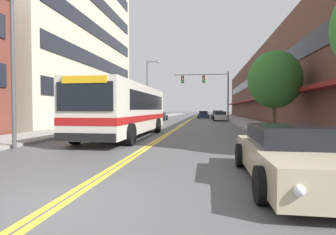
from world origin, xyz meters
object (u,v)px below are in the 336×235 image
(car_red_parked_left_mid, at_px, (147,118))
(street_tree_right_mid, at_px, (274,80))
(car_navy_moving_lead, at_px, (203,115))
(city_bus, at_px, (127,108))
(car_dark_grey_parked_left_near, at_px, (159,116))
(fire_hydrant, at_px, (299,138))
(street_lamp_left_near, at_px, (20,25))
(car_silver_parked_right_far, at_px, (220,116))
(car_slate_blue_parked_right_mid, at_px, (218,115))
(street_lamp_left_far, at_px, (149,86))
(car_beige_parked_right_foreground, at_px, (293,156))
(traffic_signal_mast, at_px, (209,86))

(car_red_parked_left_mid, relative_size, street_tree_right_mid, 0.76)
(car_red_parked_left_mid, distance_m, car_navy_moving_lead, 19.38)
(city_bus, relative_size, car_dark_grey_parked_left_near, 2.43)
(car_dark_grey_parked_left_near, relative_size, fire_hydrant, 5.20)
(car_red_parked_left_mid, relative_size, street_lamp_left_near, 0.50)
(car_red_parked_left_mid, height_order, street_lamp_left_near, street_lamp_left_near)
(car_silver_parked_right_far, relative_size, street_lamp_left_near, 0.55)
(car_slate_blue_parked_right_mid, relative_size, street_tree_right_mid, 0.85)
(street_lamp_left_far, bearing_deg, car_navy_moving_lead, 63.22)
(car_red_parked_left_mid, relative_size, car_beige_parked_right_foreground, 0.87)
(street_lamp_left_near, xyz_separation_m, street_lamp_left_far, (-0.12, 24.28, -0.29))
(street_lamp_left_far, height_order, fire_hydrant, street_lamp_left_far)
(traffic_signal_mast, bearing_deg, car_navy_moving_lead, 93.74)
(car_dark_grey_parked_left_near, bearing_deg, street_lamp_left_near, -91.32)
(street_tree_right_mid, bearing_deg, car_slate_blue_parked_right_mid, 96.50)
(traffic_signal_mast, xyz_separation_m, street_lamp_left_near, (-7.76, -24.48, 0.37))
(traffic_signal_mast, height_order, street_lamp_left_far, street_lamp_left_far)
(car_beige_parked_right_foreground, height_order, fire_hydrant, car_beige_parked_right_foreground)
(car_beige_parked_right_foreground, bearing_deg, car_slate_blue_parked_right_mid, 90.10)
(city_bus, xyz_separation_m, street_tree_right_mid, (9.35, 4.18, 2.01))
(car_dark_grey_parked_left_near, distance_m, car_silver_parked_right_far, 8.74)
(car_dark_grey_parked_left_near, relative_size, traffic_signal_mast, 0.64)
(city_bus, relative_size, street_tree_right_mid, 1.94)
(car_red_parked_left_mid, xyz_separation_m, street_lamp_left_far, (-0.75, 4.50, 4.09))
(car_red_parked_left_mid, height_order, street_lamp_left_far, street_lamp_left_far)
(car_navy_moving_lead, xyz_separation_m, street_lamp_left_far, (-6.99, -13.85, 4.12))
(car_beige_parked_right_foreground, height_order, car_silver_parked_right_far, car_silver_parked_right_far)
(city_bus, relative_size, car_red_parked_left_mid, 2.55)
(car_red_parked_left_mid, relative_size, car_navy_moving_lead, 0.98)
(car_slate_blue_parked_right_mid, relative_size, car_silver_parked_right_far, 1.03)
(city_bus, height_order, car_beige_parked_right_foreground, city_bus)
(street_tree_right_mid, bearing_deg, street_lamp_left_far, 129.67)
(city_bus, distance_m, street_lamp_left_far, 19.40)
(traffic_signal_mast, bearing_deg, car_beige_parked_right_foreground, -86.76)
(street_lamp_left_far, bearing_deg, car_dark_grey_parked_left_near, 77.07)
(street_tree_right_mid, bearing_deg, fire_hydrant, -97.96)
(street_lamp_left_near, bearing_deg, fire_hydrant, 3.59)
(car_dark_grey_parked_left_near, height_order, car_red_parked_left_mid, car_red_parked_left_mid)
(car_silver_parked_right_far, xyz_separation_m, fire_hydrant, (1.52, -27.33, -0.06))
(city_bus, distance_m, fire_hydrant, 9.43)
(street_lamp_left_near, relative_size, fire_hydrant, 9.85)
(car_silver_parked_right_far, distance_m, street_lamp_left_far, 10.99)
(car_dark_grey_parked_left_near, relative_size, car_navy_moving_lead, 1.03)
(street_tree_right_mid, distance_m, fire_hydrant, 9.46)
(car_slate_blue_parked_right_mid, xyz_separation_m, car_silver_parked_right_far, (0.08, -6.40, -0.05))
(car_silver_parked_right_far, xyz_separation_m, street_tree_right_mid, (2.75, -18.50, 3.07))
(car_slate_blue_parked_right_mid, xyz_separation_m, street_tree_right_mid, (2.84, -24.90, 3.02))
(city_bus, bearing_deg, car_dark_grey_parked_left_near, 95.46)
(city_bus, distance_m, car_silver_parked_right_far, 23.64)
(car_silver_parked_right_far, relative_size, street_tree_right_mid, 0.83)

